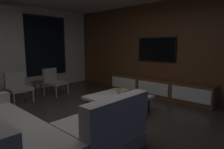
% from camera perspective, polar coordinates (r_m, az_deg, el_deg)
% --- Properties ---
extents(floor, '(9.20, 9.20, 0.00)m').
position_cam_1_polar(floor, '(3.58, -8.71, -15.62)').
color(floor, '#332B26').
extents(back_wall_with_window, '(6.60, 0.30, 2.70)m').
position_cam_1_polar(back_wall_with_window, '(6.48, -30.05, 6.51)').
color(back_wall_with_window, beige).
rests_on(back_wall_with_window, floor).
extents(media_wall, '(0.12, 7.80, 2.70)m').
position_cam_1_polar(media_wall, '(5.68, 15.95, 7.25)').
color(media_wall, brown).
rests_on(media_wall, floor).
extents(sectional_couch, '(1.98, 2.50, 0.82)m').
position_cam_1_polar(sectional_couch, '(2.89, -23.33, -16.07)').
color(sectional_couch, gray).
rests_on(sectional_couch, floor).
extents(coffee_table, '(1.16, 1.16, 0.36)m').
position_cam_1_polar(coffee_table, '(4.27, 1.89, -8.71)').
color(coffee_table, black).
rests_on(coffee_table, floor).
extents(book_stack_on_coffee_table, '(0.31, 0.22, 0.12)m').
position_cam_1_polar(book_stack_on_coffee_table, '(4.34, 3.53, -5.22)').
color(book_stack_on_coffee_table, '#D348D7').
rests_on(book_stack_on_coffee_table, coffee_table).
extents(accent_chair_near_window, '(0.65, 0.67, 0.78)m').
position_cam_1_polar(accent_chair_near_window, '(5.95, -17.15, -1.63)').
color(accent_chair_near_window, '#B2ADA0').
rests_on(accent_chair_near_window, floor).
extents(accent_chair_by_curtain, '(0.56, 0.58, 0.78)m').
position_cam_1_polar(accent_chair_by_curtain, '(5.50, -26.59, -3.01)').
color(accent_chair_by_curtain, '#B2ADA0').
rests_on(accent_chair_by_curtain, floor).
extents(side_stool, '(0.32, 0.32, 0.46)m').
position_cam_1_polar(side_stool, '(5.77, -21.76, -2.79)').
color(side_stool, '#333338').
rests_on(side_stool, floor).
extents(media_console, '(0.46, 3.10, 0.52)m').
position_cam_1_polar(media_console, '(5.59, 13.66, -4.05)').
color(media_console, brown).
rests_on(media_console, floor).
extents(mounted_tv, '(0.05, 1.20, 0.69)m').
position_cam_1_polar(mounted_tv, '(5.71, 13.20, 7.36)').
color(mounted_tv, black).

